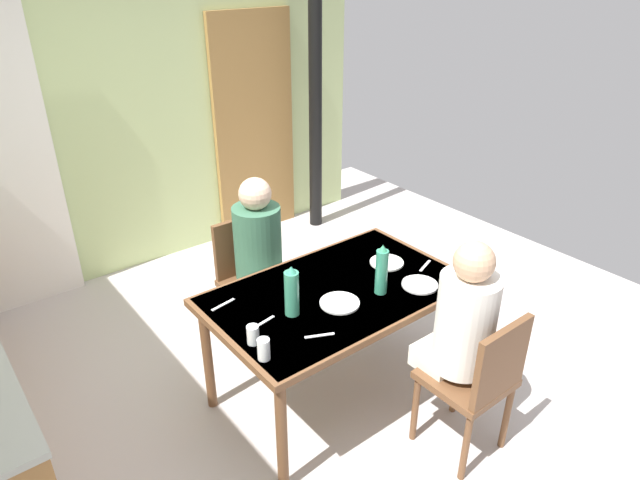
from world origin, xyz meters
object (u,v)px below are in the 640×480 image
at_px(water_bottle_green_near, 382,271).
at_px(water_bottle_green_far, 292,292).
at_px(chair_near_diner, 478,379).
at_px(dining_table, 337,301).
at_px(chair_far_diner, 250,275).
at_px(person_near_diner, 463,320).
at_px(person_far_diner, 259,245).

relative_size(water_bottle_green_near, water_bottle_green_far, 1.04).
bearing_deg(chair_near_diner, water_bottle_green_near, 99.20).
relative_size(dining_table, chair_far_diner, 1.64).
bearing_deg(water_bottle_green_far, chair_far_diner, 73.69).
relative_size(chair_near_diner, chair_far_diner, 1.00).
height_order(chair_near_diner, person_near_diner, person_near_diner).
height_order(chair_near_diner, water_bottle_green_far, water_bottle_green_far).
xyz_separation_m(dining_table, person_far_diner, (-0.09, 0.66, 0.11)).
xyz_separation_m(person_near_diner, water_bottle_green_near, (-0.10, 0.49, 0.10)).
bearing_deg(dining_table, person_near_diner, -67.39).
relative_size(chair_near_diner, water_bottle_green_far, 3.09).
bearing_deg(person_far_diner, chair_far_diner, -90.00).
height_order(chair_near_diner, chair_far_diner, same).
relative_size(chair_far_diner, person_far_diner, 1.13).
height_order(person_near_diner, water_bottle_green_far, person_near_diner).
bearing_deg(person_near_diner, chair_far_diner, 103.97).
distance_m(dining_table, water_bottle_green_near, 0.32).
bearing_deg(water_bottle_green_far, person_near_diner, -45.89).
bearing_deg(water_bottle_green_near, chair_far_diner, 105.09).
xyz_separation_m(chair_near_diner, chair_far_diner, (-0.36, 1.58, 0.00)).
relative_size(chair_far_diner, water_bottle_green_far, 3.09).
height_order(dining_table, water_bottle_green_near, water_bottle_green_near).
bearing_deg(chair_far_diner, water_bottle_green_far, 73.69).
bearing_deg(person_near_diner, water_bottle_green_near, 101.71).
bearing_deg(dining_table, chair_far_diner, 96.27).
height_order(person_far_diner, water_bottle_green_near, person_far_diner).
distance_m(chair_near_diner, chair_far_diner, 1.63).
distance_m(water_bottle_green_near, water_bottle_green_far, 0.52).
bearing_deg(dining_table, water_bottle_green_far, -173.97).
relative_size(person_far_diner, water_bottle_green_near, 2.62).
distance_m(person_far_diner, water_bottle_green_near, 0.87).
bearing_deg(chair_near_diner, dining_table, 109.02).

